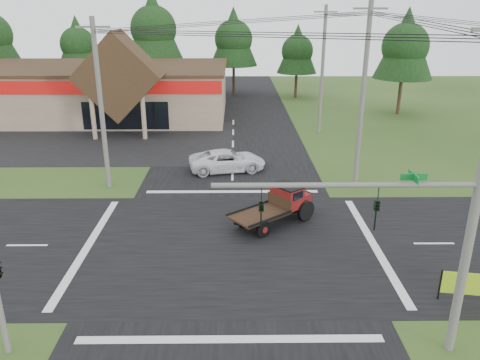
{
  "coord_description": "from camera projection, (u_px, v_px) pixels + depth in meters",
  "views": [
    {
      "loc": [
        0.23,
        -20.43,
        10.95
      ],
      "look_at": [
        0.46,
        3.24,
        2.2
      ],
      "focal_mm": 35.0,
      "sensor_mm": 36.0,
      "label": 1
    }
  ],
  "objects": [
    {
      "name": "utility_pole_ne",
      "position": [
        363.0,
        96.0,
        28.49
      ],
      "size": [
        2.0,
        0.3,
        11.5
      ],
      "color": "#595651",
      "rests_on": "ground"
    },
    {
      "name": "antique_flatbed_truck",
      "position": [
        274.0,
        207.0,
        24.79
      ],
      "size": [
        4.99,
        4.52,
        2.05
      ],
      "primitive_type": null,
      "rotation": [
        0.0,
        0.0,
        -0.89
      ],
      "color": "#4F0C0B",
      "rests_on": "ground"
    },
    {
      "name": "white_pickup",
      "position": [
        227.0,
        161.0,
        33.17
      ],
      "size": [
        5.75,
        3.44,
        1.49
      ],
      "primitive_type": "imported",
      "rotation": [
        0.0,
        0.0,
        1.76
      ],
      "color": "white",
      "rests_on": "ground"
    },
    {
      "name": "road_ew",
      "position": [
        231.0,
        245.0,
        22.95
      ],
      "size": [
        120.0,
        12.0,
        0.02
      ],
      "primitive_type": "cube",
      "color": "black",
      "rests_on": "ground"
    },
    {
      "name": "tree_row_e",
      "position": [
        297.0,
        49.0,
        58.45
      ],
      "size": [
        5.04,
        5.04,
        9.09
      ],
      "color": "#332316",
      "rests_on": "ground"
    },
    {
      "name": "road_ns",
      "position": [
        231.0,
        245.0,
        22.95
      ],
      "size": [
        12.0,
        120.0,
        0.02
      ],
      "primitive_type": "cube",
      "color": "black",
      "rests_on": "ground"
    },
    {
      "name": "tree_row_d",
      "position": [
        234.0,
        37.0,
        59.79
      ],
      "size": [
        6.16,
        6.16,
        11.11
      ],
      "color": "#332316",
      "rests_on": "ground"
    },
    {
      "name": "parking_apron",
      "position": [
        72.0,
        141.0,
        40.64
      ],
      "size": [
        28.0,
        14.0,
        0.02
      ],
      "primitive_type": "cube",
      "color": "black",
      "rests_on": "ground"
    },
    {
      "name": "traffic_signal_mast",
      "position": [
        417.0,
        232.0,
        14.44
      ],
      "size": [
        8.12,
        0.24,
        7.0
      ],
      "color": "#595651",
      "rests_on": "ground"
    },
    {
      "name": "tree_row_c",
      "position": [
        153.0,
        26.0,
        58.29
      ],
      "size": [
        7.28,
        7.28,
        13.13
      ],
      "color": "#332316",
      "rests_on": "ground"
    },
    {
      "name": "ground",
      "position": [
        231.0,
        245.0,
        22.95
      ],
      "size": [
        120.0,
        120.0,
        0.0
      ],
      "primitive_type": "plane",
      "color": "#2D4819",
      "rests_on": "ground"
    },
    {
      "name": "utility_pole_nw",
      "position": [
        101.0,
        105.0,
        28.52
      ],
      "size": [
        2.0,
        0.3,
        10.5
      ],
      "color": "#595651",
      "rests_on": "ground"
    },
    {
      "name": "utility_pole_n",
      "position": [
        322.0,
        70.0,
        41.67
      ],
      "size": [
        2.0,
        0.3,
        11.2
      ],
      "color": "#595651",
      "rests_on": "ground"
    },
    {
      "name": "cvs_building",
      "position": [
        85.0,
        89.0,
        49.58
      ],
      "size": [
        30.4,
        18.2,
        9.19
      ],
      "color": "#8C745F",
      "rests_on": "ground"
    },
    {
      "name": "utility_pole_nr",
      "position": [
        478.0,
        196.0,
        14.03
      ],
      "size": [
        2.0,
        0.3,
        11.0
      ],
      "color": "#595651",
      "rests_on": "ground"
    },
    {
      "name": "tree_side_ne",
      "position": [
        406.0,
        44.0,
        48.69
      ],
      "size": [
        6.16,
        6.16,
        11.11
      ],
      "color": "#332316",
      "rests_on": "ground"
    },
    {
      "name": "tree_row_b",
      "position": [
        78.0,
        43.0,
        59.84
      ],
      "size": [
        5.6,
        5.6,
        10.1
      ],
      "color": "#332316",
      "rests_on": "ground"
    }
  ]
}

